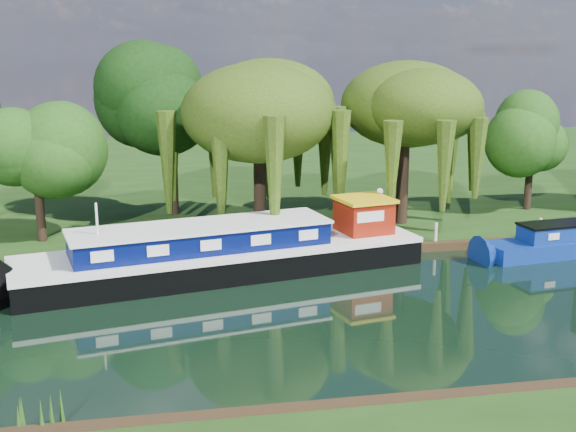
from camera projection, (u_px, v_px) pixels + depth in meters
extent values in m
plane|color=black|center=(443.00, 306.00, 29.90)|extent=(120.00, 120.00, 0.00)
cube|color=#19320D|center=(292.00, 170.00, 62.43)|extent=(120.00, 52.00, 0.45)
cube|color=black|center=(224.00, 264.00, 34.19)|extent=(19.61, 8.15, 1.28)
cube|color=silver|center=(224.00, 249.00, 34.02)|extent=(19.74, 8.26, 0.23)
cube|color=#040C42|center=(201.00, 238.00, 33.48)|extent=(12.25, 5.47, 1.01)
cube|color=silver|center=(201.00, 226.00, 33.35)|extent=(12.50, 5.72, 0.13)
cube|color=maroon|center=(364.00, 216.00, 36.57)|extent=(2.78, 2.78, 1.60)
cube|color=gold|center=(364.00, 199.00, 36.37)|extent=(3.09, 3.09, 0.17)
cylinder|color=silver|center=(98.00, 231.00, 31.57)|extent=(0.11, 0.11, 2.55)
cube|color=silver|center=(554.00, 237.00, 36.08)|extent=(0.63, 0.13, 0.34)
imported|color=maroon|center=(26.00, 283.00, 32.91)|extent=(3.47, 2.86, 0.62)
cylinder|color=black|center=(260.00, 182.00, 40.52)|extent=(0.70, 0.70, 5.36)
ellipsoid|color=#25400D|center=(259.00, 113.00, 39.64)|extent=(7.49, 7.49, 4.84)
cylinder|color=black|center=(402.00, 180.00, 41.86)|extent=(0.72, 0.72, 5.08)
ellipsoid|color=#25400D|center=(405.00, 117.00, 41.03)|extent=(6.94, 6.94, 4.48)
cylinder|color=black|center=(39.00, 191.00, 37.90)|extent=(0.43, 0.43, 5.35)
ellipsoid|color=#194010|center=(35.00, 150.00, 37.40)|extent=(4.38, 4.38, 4.38)
cylinder|color=black|center=(172.00, 155.00, 43.95)|extent=(0.73, 0.73, 7.30)
ellipsoid|color=black|center=(170.00, 106.00, 43.28)|extent=(5.84, 5.84, 5.84)
cylinder|color=black|center=(529.00, 171.00, 45.58)|extent=(0.40, 0.40, 4.94)
ellipsoid|color=#194010|center=(532.00, 139.00, 45.13)|extent=(3.95, 3.95, 3.95)
cylinder|color=silver|center=(379.00, 214.00, 39.70)|extent=(0.10, 0.10, 2.20)
sphere|color=white|center=(380.00, 191.00, 39.41)|extent=(0.36, 0.36, 0.36)
cylinder|color=silver|center=(189.00, 243.00, 35.98)|extent=(0.16, 0.16, 1.00)
cylinder|color=silver|center=(307.00, 238.00, 37.04)|extent=(0.16, 0.16, 1.00)
cylinder|color=silver|center=(436.00, 232.00, 38.26)|extent=(0.16, 0.16, 1.00)
cylinder|color=silver|center=(540.00, 227.00, 39.31)|extent=(0.16, 0.16, 1.00)
cone|color=#194412|center=(35.00, 416.00, 19.86)|extent=(1.20, 1.20, 1.10)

